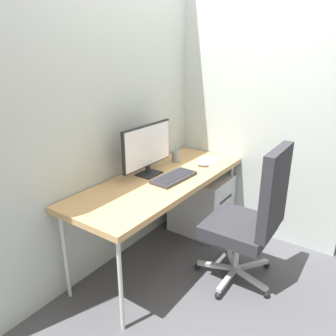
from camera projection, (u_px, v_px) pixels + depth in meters
name	position (u px, v px, depth m)	size (l,w,h in m)	color
ground_plane	(162.00, 256.00, 2.85)	(8.00, 8.00, 0.00)	#4C4C51
wall_back	(125.00, 90.00, 2.55)	(3.10, 0.04, 2.80)	#B7C1BC
wall_side_right	(236.00, 85.00, 2.92)	(0.04, 2.05, 2.80)	#B7C1BC
desk	(161.00, 183.00, 2.61)	(1.68, 0.64, 0.73)	tan
office_chair	(253.00, 216.00, 2.35)	(0.60, 0.62, 1.10)	black
filing_cabinet	(201.00, 203.00, 3.20)	(0.46, 0.52, 0.56)	silver
monitor	(148.00, 147.00, 2.60)	(0.58, 0.15, 0.41)	black
keyboard	(174.00, 177.00, 2.57)	(0.41, 0.20, 0.03)	#333338
mouse	(203.00, 165.00, 2.85)	(0.05, 0.11, 0.03)	slate
pen_holder	(176.00, 156.00, 2.96)	(0.08, 0.08, 0.17)	gray
notebook	(209.00, 160.00, 2.99)	(0.12, 0.18, 0.02)	silver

